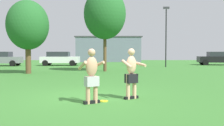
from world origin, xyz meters
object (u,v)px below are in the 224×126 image
(tree_behind_players, at_px, (28,25))
(player_near, at_px, (131,72))
(lamp_post, at_px, (166,31))
(tree_right_field, at_px, (105,14))
(car_black_far_end, at_px, (217,58))
(car_white_near_post, at_px, (60,58))
(frisbee, at_px, (104,101))
(player_in_gray, at_px, (92,75))
(car_gray_mid_lot, at_px, (1,58))

(tree_behind_players, bearing_deg, player_near, -56.17)
(tree_behind_players, bearing_deg, lamp_post, 34.00)
(tree_right_field, bearing_deg, car_black_far_end, 36.56)
(car_black_far_end, height_order, tree_behind_players, tree_behind_players)
(player_near, distance_m, tree_right_field, 12.44)
(lamp_post, height_order, tree_behind_players, lamp_post)
(player_near, bearing_deg, car_white_near_post, 107.44)
(frisbee, distance_m, car_black_far_end, 25.57)
(player_near, relative_size, lamp_post, 0.27)
(player_in_gray, bearing_deg, tree_behind_players, 116.81)
(player_near, height_order, tree_right_field, tree_right_field)
(car_white_near_post, height_order, lamp_post, lamp_post)
(frisbee, relative_size, car_gray_mid_lot, 0.06)
(car_white_near_post, bearing_deg, tree_behind_players, -90.24)
(player_near, xyz_separation_m, car_gray_mid_lot, (-12.84, 19.74, -0.04))
(car_black_far_end, relative_size, tree_right_field, 0.68)
(frisbee, bearing_deg, car_white_near_post, 104.87)
(player_in_gray, height_order, lamp_post, lamp_post)
(player_in_gray, bearing_deg, tree_right_field, 89.44)
(lamp_post, bearing_deg, player_near, -105.96)
(player_near, height_order, car_white_near_post, player_near)
(player_near, relative_size, car_white_near_post, 0.38)
(frisbee, bearing_deg, tree_behind_players, 119.03)
(player_in_gray, distance_m, lamp_post, 19.49)
(player_near, xyz_separation_m, car_white_near_post, (-6.48, 20.62, -0.04))
(player_near, height_order, player_in_gray, player_near)
(tree_right_field, bearing_deg, frisbee, -88.96)
(car_gray_mid_lot, relative_size, lamp_post, 0.72)
(frisbee, xyz_separation_m, car_gray_mid_lot, (-11.95, 20.15, 0.81))
(frisbee, height_order, car_gray_mid_lot, car_gray_mid_lot)
(player_in_gray, height_order, car_gray_mid_lot, player_in_gray)
(player_in_gray, relative_size, tree_right_field, 0.25)
(lamp_post, bearing_deg, tree_behind_players, -146.00)
(frisbee, height_order, lamp_post, lamp_post)
(frisbee, distance_m, car_white_near_post, 21.78)
(car_gray_mid_lot, bearing_deg, tree_right_field, -33.97)
(lamp_post, bearing_deg, car_gray_mid_lot, 172.90)
(frisbee, bearing_deg, car_gray_mid_lot, 120.67)
(frisbee, relative_size, car_white_near_post, 0.07)
(tree_right_field, bearing_deg, lamp_post, 42.84)
(car_white_near_post, xyz_separation_m, tree_behind_players, (-0.04, -10.89, 2.60))
(player_near, bearing_deg, car_black_far_end, 60.81)
(tree_behind_players, bearing_deg, player_in_gray, -63.19)
(car_white_near_post, xyz_separation_m, lamp_post, (11.49, -3.11, 2.90))
(lamp_post, bearing_deg, tree_right_field, -137.16)
(frisbee, height_order, tree_right_field, tree_right_field)
(car_white_near_post, distance_m, tree_right_field, 10.95)
(tree_right_field, xyz_separation_m, tree_behind_players, (-5.41, -2.10, -1.12))
(frisbee, distance_m, lamp_post, 19.23)
(player_in_gray, relative_size, car_white_near_post, 0.38)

